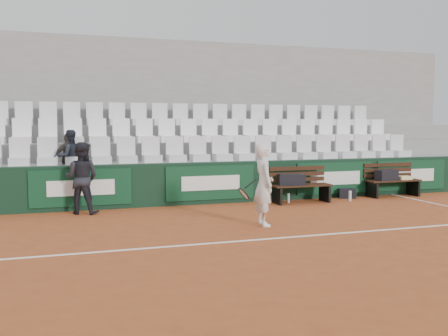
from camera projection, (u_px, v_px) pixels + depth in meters
ground at (286, 238)px, 8.47m from camera, size 80.00×80.00×0.00m
court_baseline at (286, 237)px, 8.47m from camera, size 18.00×0.06×0.01m
back_barrier at (219, 182)px, 12.23m from camera, size 18.00×0.34×1.00m
grandstand_tier_front at (209, 180)px, 12.81m from camera, size 18.00×0.95×1.00m
grandstand_tier_mid at (199, 168)px, 13.69m from camera, size 18.00×0.95×1.45m
grandstand_tier_back at (191, 158)px, 14.57m from camera, size 18.00×0.95×1.90m
grandstand_rear_wall at (185, 115)px, 15.05m from camera, size 18.00×0.30×4.40m
seat_row_front at (211, 148)px, 12.57m from camera, size 11.90×0.44×0.63m
seat_row_mid at (201, 130)px, 13.43m from camera, size 11.90×0.44×0.63m
seat_row_back at (192, 114)px, 14.29m from camera, size 11.90×0.44×0.63m
bench_left at (301, 194)px, 12.24m from camera, size 1.50×0.56×0.45m
bench_right at (393, 188)px, 13.30m from camera, size 1.50×0.56×0.45m
sports_bag_left at (292, 180)px, 12.11m from camera, size 0.67×0.43×0.27m
sports_bag_right at (387, 175)px, 13.16m from camera, size 0.63×0.37×0.28m
towel at (404, 178)px, 13.34m from camera, size 0.35×0.26×0.09m
sports_bag_ground at (347, 193)px, 13.00m from camera, size 0.48×0.40×0.25m
water_bottle_near at (288, 198)px, 12.22m from camera, size 0.07×0.07×0.24m
water_bottle_far at (350, 196)px, 12.53m from camera, size 0.07×0.07×0.26m
tennis_player at (264, 185)px, 9.45m from camera, size 0.70×0.60×1.57m
ball_kid at (82, 178)px, 10.70m from camera, size 0.93×0.84×1.55m
spectator_b at (68, 139)px, 11.53m from camera, size 0.72×0.38×1.17m
spectator_c at (69, 137)px, 11.53m from camera, size 0.70×0.60×1.25m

